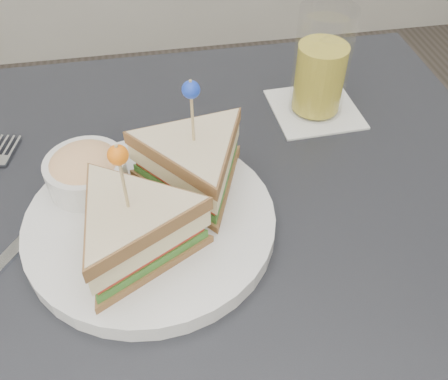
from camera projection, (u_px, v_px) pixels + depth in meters
table at (218, 267)px, 0.63m from camera, size 0.80×0.80×0.75m
plate_meal at (154, 198)px, 0.55m from camera, size 0.32×0.30×0.17m
cutlery_knife at (45, 218)px, 0.58m from camera, size 0.13×0.18×0.01m
drink_set at (321, 69)px, 0.69m from camera, size 0.13×0.13×0.16m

